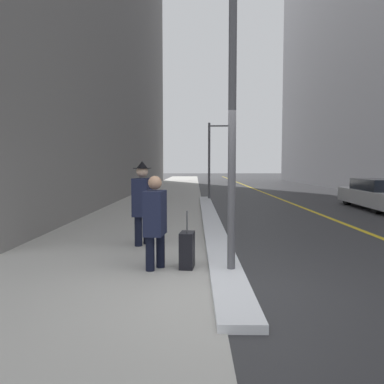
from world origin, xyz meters
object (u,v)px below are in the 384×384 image
Objects in this scene: lamp_post at (232,86)px; rolling_suitcase at (187,250)px; traffic_light_near at (223,145)px; pedestrian_in_fedora at (142,200)px; parked_car_white at (382,194)px; pedestrian_in_glasses at (155,218)px.

rolling_suitcase is (-0.68, 0.36, -2.55)m from lamp_post.
traffic_light_near is 10.74m from pedestrian_in_fedora.
lamp_post is 0.98× the size of parked_car_white.
traffic_light_near is 7.20m from parked_car_white.
traffic_light_near is at bearing 173.43° from pedestrian_in_fedora.
rolling_suitcase is at bearing 151.93° from lamp_post.
pedestrian_in_glasses is 0.31× the size of parked_car_white.
lamp_post reaches higher than pedestrian_in_glasses.
pedestrian_in_glasses is 1.60× the size of rolling_suitcase.
pedestrian_in_glasses is 0.75m from rolling_suitcase.
traffic_light_near reaches higher than parked_car_white.
rolling_suitcase is (-7.38, -8.55, -0.26)m from parked_car_white.
pedestrian_in_fedora is (-2.46, -10.31, -1.73)m from traffic_light_near.
parked_car_white is (5.90, -3.54, -2.14)m from traffic_light_near.
parked_car_white is at bearing 144.36° from pedestrian_in_glasses.
pedestrian_in_fedora reaches higher than parked_car_white.
lamp_post is at bearing 83.24° from pedestrian_in_glasses.
pedestrian_in_fedora reaches higher than rolling_suitcase.
pedestrian_in_glasses is at bearing 20.90° from pedestrian_in_fedora.
lamp_post is at bearing 146.22° from parked_car_white.
pedestrian_in_fedora is 10.77m from parked_car_white.
pedestrian_in_fedora is at bearing 127.80° from lamp_post.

